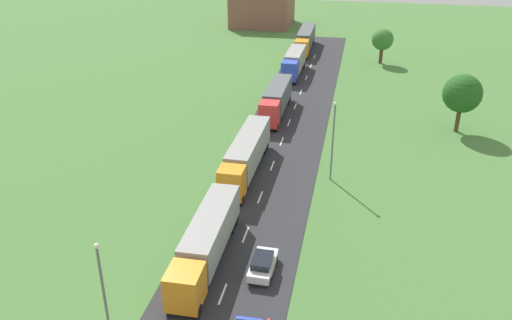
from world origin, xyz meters
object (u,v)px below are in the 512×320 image
object	(u,v)px
car_second	(263,264)
tree_birch	(383,40)
truck_fourth	(294,62)
lamppost_lead	(103,287)
truck_third	(276,99)
lamppost_second	(333,138)
tree_oak	(462,94)
distant_building	(262,8)
truck_lead	(206,240)
truck_second	(246,154)
truck_fifth	(305,39)

from	to	relation	value
car_second	tree_birch	size ratio (longest dim) A/B	0.65
truck_fourth	tree_birch	size ratio (longest dim) A/B	1.91
lamppost_lead	tree_birch	bearing A→B (deg)	75.65
truck_third	lamppost_second	world-z (taller)	lamppost_second
tree_oak	distant_building	bearing A→B (deg)	122.08
truck_fourth	distant_building	xyz separation A→B (m)	(-12.45, 37.33, 1.62)
truck_fourth	lamppost_second	xyz separation A→B (m)	(8.79, -35.96, 2.56)
truck_lead	truck_second	world-z (taller)	truck_second
truck_second	lamppost_lead	distance (m)	25.61
lamppost_lead	tree_birch	distance (m)	73.61
truck_third	truck_fourth	xyz separation A→B (m)	(-0.11, 18.58, -0.02)
truck_fourth	tree_oak	distance (m)	30.84
truck_fifth	car_second	size ratio (longest dim) A/B	3.68
distant_building	truck_second	bearing A→B (deg)	-80.53
lamppost_second	truck_lead	bearing A→B (deg)	-118.26
truck_lead	lamppost_second	xyz separation A→B (m)	(8.70, 16.20, 2.66)
truck_lead	distant_building	world-z (taller)	distant_building
truck_fifth	lamppost_lead	size ratio (longest dim) A/B	1.95
lamppost_second	tree_birch	bearing A→B (deg)	83.22
truck_second	tree_oak	size ratio (longest dim) A/B	1.97
truck_fourth	tree_birch	xyz separation A→B (m)	(14.24, 9.92, 2.00)
car_second	lamppost_lead	world-z (taller)	lamppost_lead
truck_fourth	truck_lead	bearing A→B (deg)	-89.91
truck_fourth	lamppost_second	size ratio (longest dim) A/B	1.37
truck_third	distant_building	distance (m)	57.33
truck_second	lamppost_second	size ratio (longest dim) A/B	1.70
lamppost_lead	distant_building	xyz separation A→B (m)	(-8.45, 98.74, -0.44)
truck_lead	lamppost_second	bearing A→B (deg)	61.74
truck_second	truck_third	bearing A→B (deg)	89.02
truck_lead	truck_third	xyz separation A→B (m)	(0.02, 33.57, 0.12)
lamppost_lead	tree_oak	world-z (taller)	lamppost_lead
truck_lead	truck_fourth	size ratio (longest dim) A/B	1.16
truck_lead	tree_birch	bearing A→B (deg)	77.15
truck_third	car_second	size ratio (longest dim) A/B	3.22
truck_second	tree_birch	xyz separation A→B (m)	(14.43, 46.07, 1.99)
tree_oak	truck_fifth	bearing A→B (deg)	122.93
truck_lead	tree_birch	size ratio (longest dim) A/B	2.21
truck_fourth	lamppost_second	distance (m)	37.11
tree_oak	truck_lead	bearing A→B (deg)	-125.86
truck_third	truck_fourth	size ratio (longest dim) A/B	1.10
car_second	distant_building	size ratio (longest dim) A/B	0.30
tree_birch	tree_oak	bearing A→B (deg)	-72.89
truck_second	car_second	size ratio (longest dim) A/B	3.64
distant_building	tree_birch	bearing A→B (deg)	-45.77
truck_lead	car_second	size ratio (longest dim) A/B	3.40
car_second	lamppost_lead	bearing A→B (deg)	-135.11
truck_third	tree_birch	distance (m)	31.87
tree_oak	car_second	bearing A→B (deg)	-119.63
truck_lead	distant_building	distance (m)	90.38
truck_lead	tree_oak	size ratio (longest dim) A/B	1.84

